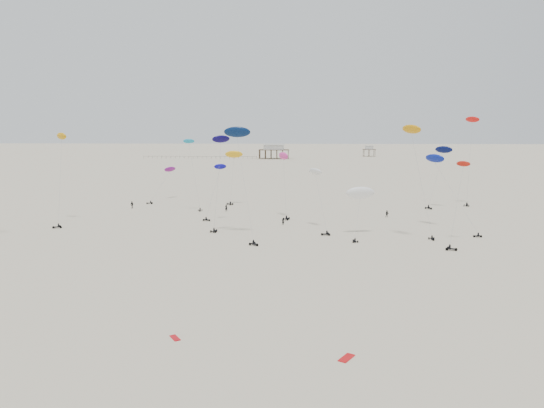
{
  "coord_description": "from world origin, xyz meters",
  "views": [
    {
      "loc": [
        4.67,
        -19.71,
        23.05
      ],
      "look_at": [
        0.0,
        88.0,
        7.0
      ],
      "focal_mm": 35.0,
      "sensor_mm": 36.0,
      "label": 1
    }
  ],
  "objects_px": {
    "rig_4": "(440,162)",
    "rig_8": "(166,176)",
    "spectator_0": "(283,225)",
    "pavilion_small": "(369,152)",
    "rig_0": "(415,146)",
    "pavilion_main": "(274,153)"
  },
  "relations": [
    {
      "from": "rig_4",
      "to": "spectator_0",
      "type": "bearing_deg",
      "value": 6.02
    },
    {
      "from": "pavilion_main",
      "to": "rig_4",
      "type": "height_order",
      "value": "rig_4"
    },
    {
      "from": "pavilion_main",
      "to": "rig_4",
      "type": "distance_m",
      "value": 226.31
    },
    {
      "from": "rig_4",
      "to": "pavilion_small",
      "type": "bearing_deg",
      "value": -120.8
    },
    {
      "from": "pavilion_small",
      "to": "rig_0",
      "type": "distance_m",
      "value": 293.03
    },
    {
      "from": "spectator_0",
      "to": "pavilion_main",
      "type": "bearing_deg",
      "value": -68.75
    },
    {
      "from": "pavilion_main",
      "to": "rig_0",
      "type": "height_order",
      "value": "rig_0"
    },
    {
      "from": "rig_4",
      "to": "spectator_0",
      "type": "distance_m",
      "value": 53.68
    },
    {
      "from": "pavilion_small",
      "to": "spectator_0",
      "type": "relative_size",
      "value": 4.7
    },
    {
      "from": "rig_0",
      "to": "rig_4",
      "type": "xyz_separation_m",
      "value": [
        16.62,
        41.72,
        -6.27
      ]
    },
    {
      "from": "pavilion_main",
      "to": "rig_0",
      "type": "xyz_separation_m",
      "value": [
        38.85,
        -260.96,
        14.77
      ]
    },
    {
      "from": "pavilion_small",
      "to": "rig_0",
      "type": "height_order",
      "value": "rig_0"
    },
    {
      "from": "rig_4",
      "to": "spectator_0",
      "type": "xyz_separation_m",
      "value": [
        -43.5,
        -28.77,
        -12.72
      ]
    },
    {
      "from": "rig_8",
      "to": "spectator_0",
      "type": "relative_size",
      "value": 8.36
    },
    {
      "from": "rig_4",
      "to": "rig_8",
      "type": "height_order",
      "value": "rig_4"
    },
    {
      "from": "rig_0",
      "to": "rig_8",
      "type": "xyz_separation_m",
      "value": [
        -64.48,
        54.49,
        -11.63
      ]
    },
    {
      "from": "pavilion_main",
      "to": "pavilion_small",
      "type": "distance_m",
      "value": 76.16
    },
    {
      "from": "pavilion_main",
      "to": "pavilion_small",
      "type": "height_order",
      "value": "pavilion_main"
    },
    {
      "from": "rig_4",
      "to": "rig_8",
      "type": "xyz_separation_m",
      "value": [
        -81.1,
        12.77,
        -5.36
      ]
    },
    {
      "from": "pavilion_small",
      "to": "rig_8",
      "type": "height_order",
      "value": "rig_8"
    },
    {
      "from": "spectator_0",
      "to": "rig_8",
      "type": "bearing_deg",
      "value": -29.37
    },
    {
      "from": "pavilion_small",
      "to": "rig_4",
      "type": "relative_size",
      "value": 0.51
    }
  ]
}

